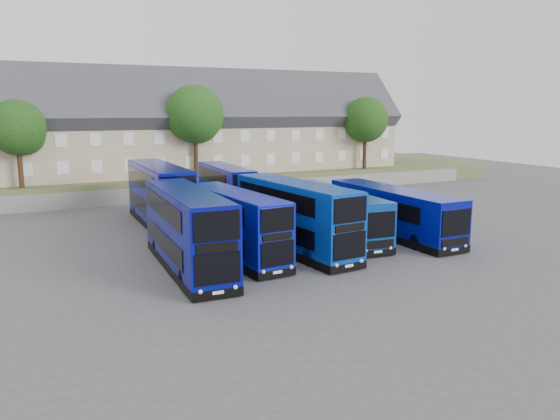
# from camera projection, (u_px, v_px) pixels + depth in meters

# --- Properties ---
(ground) EXTENTS (120.00, 120.00, 0.00)m
(ground) POSITION_uv_depth(u_px,v_px,m) (295.00, 261.00, 32.02)
(ground) COLOR #4A494F
(ground) RESTS_ON ground
(retaining_wall) EXTENTS (70.00, 0.40, 1.50)m
(retaining_wall) POSITION_uv_depth(u_px,v_px,m) (182.00, 193.00, 53.12)
(retaining_wall) COLOR slate
(retaining_wall) RESTS_ON ground
(earth_bank) EXTENTS (80.00, 20.00, 2.00)m
(earth_bank) POSITION_uv_depth(u_px,v_px,m) (157.00, 179.00, 61.92)
(earth_bank) COLOR #4F5A33
(earth_bank) RESTS_ON ground
(terrace_row) EXTENTS (54.00, 10.40, 11.20)m
(terrace_row) POSITION_uv_depth(u_px,v_px,m) (164.00, 130.00, 57.36)
(terrace_row) COLOR tan
(terrace_row) RESTS_ON earth_bank
(dd_front_left) EXTENTS (2.98, 11.19, 4.41)m
(dd_front_left) POSITION_uv_depth(u_px,v_px,m) (188.00, 232.00, 30.05)
(dd_front_left) COLOR #060B7B
(dd_front_left) RESTS_ON ground
(dd_front_mid) EXTENTS (3.11, 10.16, 3.98)m
(dd_front_mid) POSITION_uv_depth(u_px,v_px,m) (235.00, 226.00, 32.50)
(dd_front_mid) COLOR #0814A3
(dd_front_mid) RESTS_ON ground
(dd_front_right) EXTENTS (3.53, 11.11, 4.34)m
(dd_front_right) POSITION_uv_depth(u_px,v_px,m) (295.00, 218.00, 33.98)
(dd_front_right) COLOR #0837A2
(dd_front_right) RESTS_ON ground
(dd_rear_left) EXTENTS (2.84, 11.67, 4.62)m
(dd_rear_left) POSITION_uv_depth(u_px,v_px,m) (160.00, 196.00, 41.47)
(dd_rear_left) COLOR #070A80
(dd_rear_left) RESTS_ON ground
(dd_rear_right) EXTENTS (2.61, 9.92, 3.91)m
(dd_rear_right) POSITION_uv_depth(u_px,v_px,m) (226.00, 189.00, 47.52)
(dd_rear_right) COLOR #070B92
(dd_rear_right) RESTS_ON ground
(coach_east_a) EXTENTS (3.53, 12.22, 3.30)m
(coach_east_a) POSITION_uv_depth(u_px,v_px,m) (333.00, 214.00, 37.94)
(coach_east_a) COLOR #083797
(coach_east_a) RESTS_ON ground
(coach_east_b) EXTENTS (2.74, 12.26, 3.34)m
(coach_east_b) POSITION_uv_depth(u_px,v_px,m) (393.00, 213.00, 38.26)
(coach_east_b) COLOR #070C89
(coach_east_b) RESTS_ON ground
(tree_west) EXTENTS (4.80, 4.80, 7.65)m
(tree_west) POSITION_uv_depth(u_px,v_px,m) (19.00, 130.00, 47.00)
(tree_west) COLOR #382314
(tree_west) RESTS_ON earth_bank
(tree_mid) EXTENTS (5.76, 5.76, 9.18)m
(tree_mid) POSITION_uv_depth(u_px,v_px,m) (196.00, 117.00, 54.11)
(tree_mid) COLOR #382314
(tree_mid) RESTS_ON earth_bank
(tree_east) EXTENTS (5.12, 5.12, 8.16)m
(tree_east) POSITION_uv_depth(u_px,v_px,m) (366.00, 122.00, 62.37)
(tree_east) COLOR #382314
(tree_east) RESTS_ON earth_bank
(tree_far) EXTENTS (5.44, 5.44, 8.67)m
(tree_far) POSITION_uv_depth(u_px,v_px,m) (374.00, 117.00, 71.07)
(tree_far) COLOR #382314
(tree_far) RESTS_ON earth_bank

